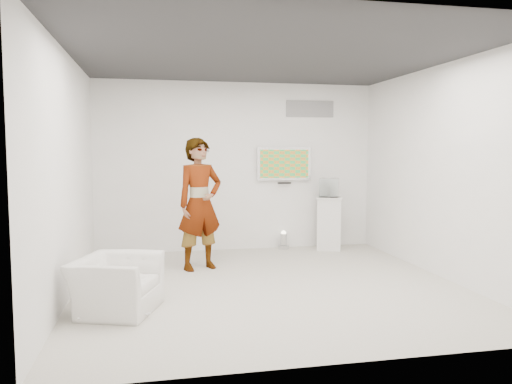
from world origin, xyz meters
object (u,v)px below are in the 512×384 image
pedestal (329,223)px  person (200,204)px  tv (284,164)px  armchair (116,284)px  floor_uplight (284,240)px

pedestal → person: bearing=-156.9°
tv → pedestal: 1.35m
armchair → floor_uplight: bearing=-22.5°
tv → person: (-1.65, -1.33, -0.56)m
tv → pedestal: (0.77, -0.30, -1.07)m
person → armchair: person is taller
tv → floor_uplight: bearing=-104.2°
armchair → floor_uplight: armchair is taller
person → pedestal: bearing=0.1°
tv → pedestal: size_ratio=1.04×
armchair → pedestal: pedestal is taller
tv → floor_uplight: (-0.03, -0.10, -1.39)m
person → floor_uplight: person is taller
person → armchair: bearing=-144.4°
person → floor_uplight: bearing=14.0°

